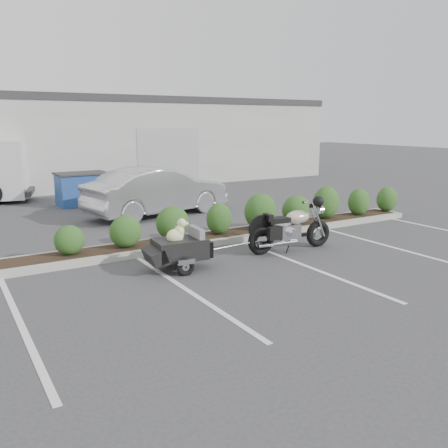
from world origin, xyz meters
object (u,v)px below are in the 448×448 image
pet_trailer (179,248)px  dumpster (82,189)px  sedan (158,191)px  motorcycle (291,229)px

pet_trailer → dumpster: (0.40, 8.55, 0.14)m
pet_trailer → dumpster: 8.56m
sedan → dumpster: 3.44m
motorcycle → dumpster: motorcycle is taller
motorcycle → sedan: bearing=103.3°
sedan → dumpster: sedan is taller
motorcycle → pet_trailer: (-2.78, 0.02, -0.06)m
motorcycle → sedan: size_ratio=0.48×
sedan → motorcycle: bearing=177.5°
motorcycle → pet_trailer: bearing=-176.0°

